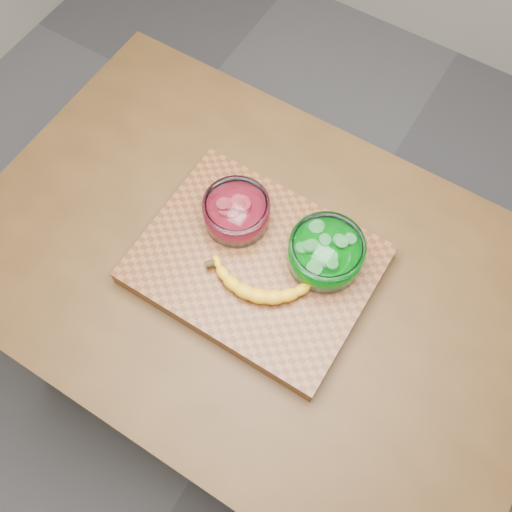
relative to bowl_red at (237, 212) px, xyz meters
The scene contains 6 objects.
ground 0.98m from the bowl_red, 35.32° to the right, with size 3.50×3.50×0.00m, color slate.
counter 0.53m from the bowl_red, 35.32° to the right, with size 1.20×0.80×0.90m, color #4F3317.
cutting_board 0.11m from the bowl_red, 35.32° to the right, with size 0.45×0.35×0.04m, color brown.
bowl_red is the anchor object (origin of this frame).
bowl_green 0.19m from the bowl_red, ahead, with size 0.14×0.14×0.07m.
banana 0.14m from the bowl_red, 38.04° to the right, with size 0.23×0.14×0.03m, color #EFB115, non-canonical shape.
Camera 1 is at (0.25, -0.40, 1.95)m, focal length 40.00 mm.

